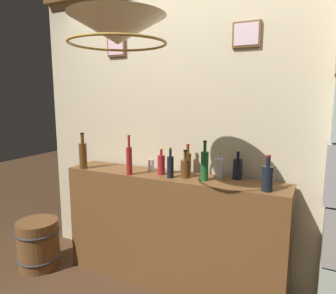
# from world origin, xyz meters

# --- Properties ---
(panelled_rear_partition) EXTENTS (3.04, 0.15, 2.72)m
(panelled_rear_partition) POSITION_xyz_m (-0.00, 1.10, 1.44)
(panelled_rear_partition) COLOR beige
(panelled_rear_partition) RESTS_ON ground
(bar_shelf_unit) EXTENTS (1.96, 0.36, 0.98)m
(bar_shelf_unit) POSITION_xyz_m (0.00, 0.84, 0.49)
(bar_shelf_unit) COLOR brown
(bar_shelf_unit) RESTS_ON ground
(liquor_bottle_gin) EXTENTS (0.08, 0.08, 0.24)m
(liquor_bottle_gin) POSITION_xyz_m (0.54, 0.97, 1.07)
(liquor_bottle_gin) COLOR black
(liquor_bottle_gin) RESTS_ON bar_shelf_unit
(liquor_bottle_brandy) EXTENTS (0.06, 0.06, 0.32)m
(liquor_bottle_brandy) POSITION_xyz_m (0.31, 0.81, 1.11)
(liquor_bottle_brandy) COLOR #185925
(liquor_bottle_brandy) RESTS_ON bar_shelf_unit
(liquor_bottle_port) EXTENTS (0.05, 0.05, 0.34)m
(liquor_bottle_port) POSITION_xyz_m (-0.32, 0.70, 1.11)
(liquor_bottle_port) COLOR maroon
(liquor_bottle_port) RESTS_ON bar_shelf_unit
(liquor_bottle_scotch) EXTENTS (0.08, 0.08, 0.23)m
(liquor_bottle_scotch) POSITION_xyz_m (0.14, 0.83, 1.06)
(liquor_bottle_scotch) COLOR #5C3416
(liquor_bottle_scotch) RESTS_ON bar_shelf_unit
(liquor_bottle_tequila) EXTENTS (0.05, 0.05, 0.25)m
(liquor_bottle_tequila) POSITION_xyz_m (0.03, 0.77, 1.08)
(liquor_bottle_tequila) COLOR black
(liquor_bottle_tequila) RESTS_ON bar_shelf_unit
(liquor_bottle_mezcal) EXTENTS (0.07, 0.07, 0.33)m
(liquor_bottle_mezcal) POSITION_xyz_m (-0.83, 0.71, 1.11)
(liquor_bottle_mezcal) COLOR #593815
(liquor_bottle_mezcal) RESTS_ON bar_shelf_unit
(liquor_bottle_rum) EXTENTS (0.06, 0.06, 0.23)m
(liquor_bottle_rum) POSITION_xyz_m (-0.08, 0.83, 1.07)
(liquor_bottle_rum) COLOR maroon
(liquor_bottle_rum) RESTS_ON bar_shelf_unit
(liquor_bottle_amaro) EXTENTS (0.06, 0.06, 0.26)m
(liquor_bottle_amaro) POSITION_xyz_m (0.10, 0.97, 1.08)
(liquor_bottle_amaro) COLOR brown
(liquor_bottle_amaro) RESTS_ON bar_shelf_unit
(liquor_bottle_vodka) EXTENTS (0.06, 0.06, 0.22)m
(liquor_bottle_vodka) POSITION_xyz_m (0.40, 0.93, 1.07)
(liquor_bottle_vodka) COLOR #B8B8C5
(liquor_bottle_vodka) RESTS_ON bar_shelf_unit
(liquor_bottle_sherry) EXTENTS (0.08, 0.08, 0.26)m
(liquor_bottle_sherry) POSITION_xyz_m (0.80, 0.75, 1.08)
(liquor_bottle_sherry) COLOR black
(liquor_bottle_sherry) RESTS_ON bar_shelf_unit
(glass_tumbler_rocks) EXTENTS (0.06, 0.06, 0.11)m
(glass_tumbler_rocks) POSITION_xyz_m (-0.22, 0.89, 1.04)
(glass_tumbler_rocks) COLOR silver
(glass_tumbler_rocks) RESTS_ON bar_shelf_unit
(pendant_lamp) EXTENTS (0.58, 0.58, 0.42)m
(pendant_lamp) POSITION_xyz_m (0.01, 0.10, 2.02)
(pendant_lamp) COLOR #EFE5C6
(wooden_barrel) EXTENTS (0.41, 0.41, 0.46)m
(wooden_barrel) POSITION_xyz_m (-1.26, 0.50, 0.23)
(wooden_barrel) COLOR brown
(wooden_barrel) RESTS_ON ground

